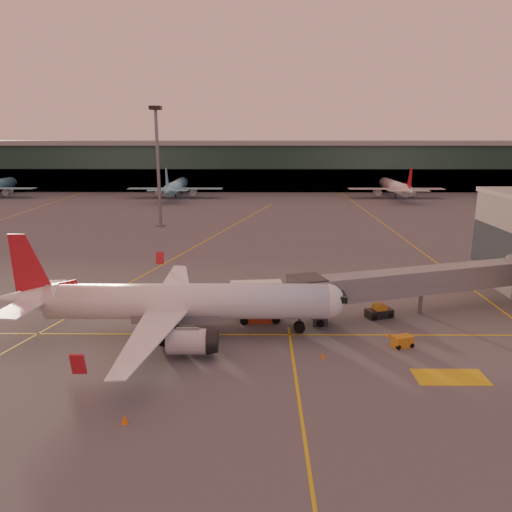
{
  "coord_description": "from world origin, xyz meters",
  "views": [
    {
      "loc": [
        1.99,
        -42.39,
        19.87
      ],
      "look_at": [
        1.47,
        18.27,
        5.0
      ],
      "focal_mm": 35.0,
      "sensor_mm": 36.0,
      "label": 1
    }
  ],
  "objects_px": {
    "main_airplane": "(176,303)",
    "gpu_cart": "(402,342)",
    "catering_truck": "(257,299)",
    "pushback_tug": "(379,312)"
  },
  "relations": [
    {
      "from": "gpu_cart",
      "to": "main_airplane",
      "type": "bearing_deg",
      "value": 153.21
    },
    {
      "from": "main_airplane",
      "to": "pushback_tug",
      "type": "xyz_separation_m",
      "value": [
        21.72,
        5.15,
        -2.79
      ]
    },
    {
      "from": "main_airplane",
      "to": "gpu_cart",
      "type": "xyz_separation_m",
      "value": [
        22.11,
        -2.81,
        -2.86
      ]
    },
    {
      "from": "catering_truck",
      "to": "pushback_tug",
      "type": "bearing_deg",
      "value": -1.35
    },
    {
      "from": "main_airplane",
      "to": "gpu_cart",
      "type": "relative_size",
      "value": 15.98
    },
    {
      "from": "main_airplane",
      "to": "catering_truck",
      "type": "xyz_separation_m",
      "value": [
        8.12,
        4.06,
        -0.95
      ]
    },
    {
      "from": "main_airplane",
      "to": "gpu_cart",
      "type": "height_order",
      "value": "main_airplane"
    },
    {
      "from": "main_airplane",
      "to": "pushback_tug",
      "type": "relative_size",
      "value": 10.68
    },
    {
      "from": "gpu_cart",
      "to": "catering_truck",
      "type": "bearing_deg",
      "value": 134.3
    },
    {
      "from": "gpu_cart",
      "to": "pushback_tug",
      "type": "distance_m",
      "value": 7.97
    }
  ]
}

